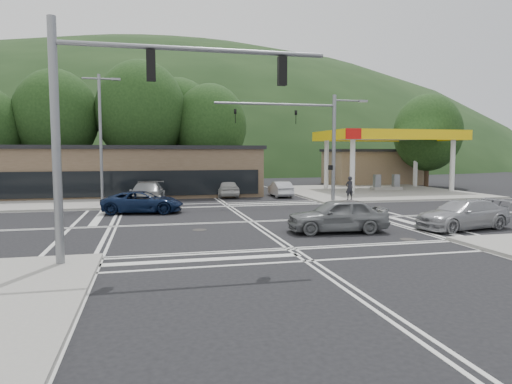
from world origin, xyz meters
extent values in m
plane|color=black|center=(0.00, 0.00, 0.00)|extent=(120.00, 120.00, 0.00)
cube|color=gray|center=(15.00, 15.00, 0.07)|extent=(16.00, 16.00, 0.15)
cube|color=gray|center=(-15.00, 15.00, 0.07)|extent=(16.00, 16.00, 0.15)
cylinder|color=silver|center=(12.00, 13.00, 2.50)|extent=(0.44, 0.44, 5.00)
cylinder|color=silver|center=(12.00, 19.00, 2.50)|extent=(0.44, 0.44, 5.00)
cylinder|color=silver|center=(22.00, 13.00, 2.50)|extent=(0.44, 0.44, 5.00)
cylinder|color=silver|center=(22.00, 19.00, 2.50)|extent=(0.44, 0.44, 5.00)
cube|color=silver|center=(17.00, 16.00, 5.30)|extent=(12.00, 8.00, 0.60)
cube|color=yellow|center=(17.00, 12.00, 5.30)|extent=(12.20, 0.25, 0.90)
cube|color=yellow|center=(17.00, 20.00, 5.30)|extent=(12.20, 0.25, 0.90)
cube|color=yellow|center=(11.00, 16.00, 5.30)|extent=(0.25, 8.20, 0.90)
cube|color=yellow|center=(23.00, 16.00, 5.30)|extent=(0.25, 8.20, 0.90)
cube|color=red|center=(11.50, 11.85, 5.30)|extent=(1.40, 0.12, 0.90)
cube|color=gray|center=(17.00, 16.00, 0.25)|extent=(3.00, 1.00, 0.30)
cube|color=slate|center=(16.00, 16.00, 0.95)|extent=(0.60, 0.50, 1.30)
cube|color=slate|center=(18.00, 16.00, 0.95)|extent=(0.60, 0.50, 1.30)
cube|color=#846B4F|center=(20.00, 25.00, 1.90)|extent=(10.00, 6.00, 3.80)
cube|color=brown|center=(-8.00, 17.00, 2.00)|extent=(24.00, 8.00, 4.00)
ellipsoid|color=#1C3317|center=(0.00, 90.00, 0.00)|extent=(252.00, 126.00, 140.00)
cylinder|color=#382619|center=(-14.00, 24.00, 2.42)|extent=(0.50, 0.50, 4.84)
ellipsoid|color=black|center=(-14.00, 24.00, 7.15)|extent=(8.00, 8.00, 9.20)
cylinder|color=#382619|center=(-6.00, 24.00, 2.64)|extent=(0.50, 0.50, 5.28)
ellipsoid|color=black|center=(-6.00, 24.00, 7.80)|extent=(9.00, 9.00, 10.35)
cylinder|color=#382619|center=(1.00, 24.00, 2.20)|extent=(0.50, 0.50, 4.40)
ellipsoid|color=black|center=(1.00, 24.00, 6.50)|extent=(7.60, 7.60, 8.74)
cylinder|color=#382619|center=(-2.00, 28.00, 2.42)|extent=(0.50, 0.50, 4.84)
ellipsoid|color=black|center=(-2.00, 28.00, 7.15)|extent=(8.40, 8.40, 9.66)
cylinder|color=#382619|center=(24.00, 20.00, 1.98)|extent=(0.50, 0.50, 3.96)
ellipsoid|color=black|center=(24.00, 20.00, 5.85)|extent=(7.20, 7.20, 8.28)
cylinder|color=slate|center=(-8.50, 9.00, 4.50)|extent=(0.20, 0.20, 9.00)
cylinder|color=slate|center=(-8.50, 9.00, 8.70)|extent=(2.20, 0.12, 0.12)
cube|color=slate|center=(-7.40, 9.00, 8.70)|extent=(0.60, 0.25, 0.15)
cylinder|color=slate|center=(8.20, 8.20, 4.00)|extent=(0.28, 0.28, 8.00)
cylinder|color=slate|center=(3.70, 8.20, 7.20)|extent=(9.00, 0.16, 0.16)
imported|color=black|center=(5.20, 8.20, 6.30)|extent=(0.16, 0.20, 1.00)
imported|color=black|center=(0.70, 8.20, 6.30)|extent=(0.16, 0.20, 1.00)
cylinder|color=slate|center=(9.40, 8.20, 7.60)|extent=(2.40, 0.12, 0.12)
cube|color=slate|center=(10.50, 8.20, 7.60)|extent=(0.70, 0.30, 0.15)
cube|color=black|center=(7.95, 8.20, 2.60)|extent=(0.25, 0.30, 0.35)
cylinder|color=slate|center=(-8.20, -8.20, 4.00)|extent=(0.28, 0.28, 8.00)
cylinder|color=slate|center=(-3.70, -8.20, 7.20)|extent=(9.00, 0.16, 0.16)
cube|color=black|center=(-5.20, -8.20, 6.60)|extent=(0.30, 0.25, 1.00)
cube|color=black|center=(-0.70, -8.20, 6.60)|extent=(0.30, 0.25, 1.00)
imported|color=#0D1A39|center=(-5.74, 5.00, 0.68)|extent=(5.18, 2.96, 1.36)
imported|color=slate|center=(3.25, -4.08, 0.80)|extent=(4.85, 2.32, 1.60)
imported|color=#97999E|center=(9.60, -4.64, 0.72)|extent=(5.23, 2.79, 1.44)
imported|color=silver|center=(5.46, 13.04, 0.64)|extent=(1.48, 3.95, 1.29)
imported|color=silver|center=(1.00, 14.00, 0.74)|extent=(1.82, 4.39, 1.49)
imported|color=slate|center=(-5.50, 9.00, 0.82)|extent=(2.90, 5.86, 1.64)
imported|color=black|center=(9.47, 8.06, 1.04)|extent=(0.70, 0.52, 1.77)
camera|label=1|loc=(-5.33, -23.88, 3.77)|focal=32.00mm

